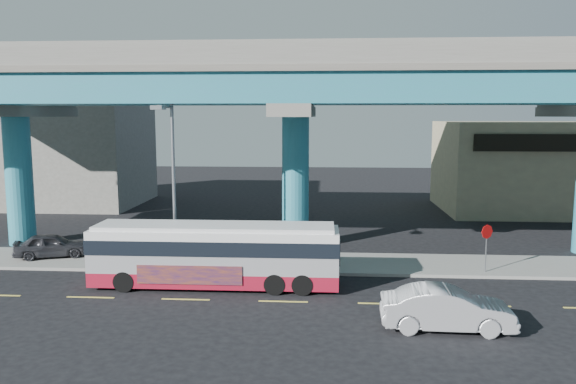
# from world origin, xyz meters

# --- Properties ---
(ground) EXTENTS (120.00, 120.00, 0.00)m
(ground) POSITION_xyz_m (0.00, 0.00, 0.00)
(ground) COLOR black
(ground) RESTS_ON ground
(sidewalk) EXTENTS (70.00, 4.00, 0.15)m
(sidewalk) POSITION_xyz_m (0.00, 5.50, 0.07)
(sidewalk) COLOR gray
(sidewalk) RESTS_ON ground
(lane_markings) EXTENTS (58.00, 0.12, 0.01)m
(lane_markings) POSITION_xyz_m (-0.00, -0.30, 0.01)
(lane_markings) COLOR #D8C64C
(lane_markings) RESTS_ON ground
(viaduct) EXTENTS (52.00, 12.40, 11.70)m
(viaduct) POSITION_xyz_m (-0.00, 9.11, 9.14)
(viaduct) COLOR teal
(viaduct) RESTS_ON ground
(building_beige) EXTENTS (14.00, 10.23, 7.00)m
(building_beige) POSITION_xyz_m (18.00, 22.98, 3.51)
(building_beige) COLOR tan
(building_beige) RESTS_ON ground
(building_concrete) EXTENTS (12.00, 10.00, 9.00)m
(building_concrete) POSITION_xyz_m (-20.00, 24.00, 4.50)
(building_concrete) COLOR gray
(building_concrete) RESTS_ON ground
(transit_bus) EXTENTS (10.84, 2.40, 2.77)m
(transit_bus) POSITION_xyz_m (-3.11, 1.57, 1.52)
(transit_bus) COLOR maroon
(transit_bus) RESTS_ON ground
(sedan) EXTENTS (1.88, 4.67, 1.51)m
(sedan) POSITION_xyz_m (5.94, -2.89, 0.75)
(sedan) COLOR #AFAFB4
(sedan) RESTS_ON ground
(parked_car) EXTENTS (3.79, 4.59, 1.25)m
(parked_car) POSITION_xyz_m (-12.54, 5.57, 0.77)
(parked_car) COLOR #323238
(parked_car) RESTS_ON sidewalk
(street_lamp) EXTENTS (0.50, 2.57, 7.92)m
(street_lamp) POSITION_xyz_m (-5.55, 3.43, 5.28)
(street_lamp) COLOR gray
(street_lamp) RESTS_ON sidewalk
(stop_sign) EXTENTS (0.61, 0.37, 2.27)m
(stop_sign) POSITION_xyz_m (9.23, 4.18, 1.76)
(stop_sign) COLOR gray
(stop_sign) RESTS_ON sidewalk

